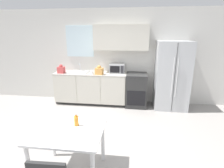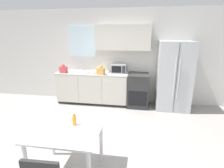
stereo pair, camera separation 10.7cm
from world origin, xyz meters
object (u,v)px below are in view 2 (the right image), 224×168
refrigerator (174,76)px  microwave (119,68)px  oven_range (138,90)px  coffee_mug (94,72)px  drink_bottle (74,120)px  dining_table (66,137)px

refrigerator → microwave: refrigerator is taller
oven_range → coffee_mug: size_ratio=8.79×
microwave → drink_bottle: 2.73m
microwave → dining_table: microwave is taller
coffee_mug → dining_table: size_ratio=0.11×
oven_range → drink_bottle: (-0.89, -2.58, 0.33)m
refrigerator → microwave: size_ratio=4.32×
microwave → drink_bottle: (-0.33, -2.70, -0.25)m
dining_table → coffee_mug: bearing=95.8°
oven_range → dining_table: oven_range is taller
oven_range → coffee_mug: 1.34m
oven_range → refrigerator: (0.94, -0.02, 0.45)m
oven_range → refrigerator: size_ratio=0.51×
refrigerator → drink_bottle: bearing=-125.7°
oven_range → dining_table: size_ratio=0.97×
coffee_mug → dining_table: coffee_mug is taller
oven_range → microwave: (-0.56, 0.12, 0.59)m
refrigerator → microwave: 1.51m
coffee_mug → dining_table: (0.26, -2.57, -0.36)m
microwave → coffee_mug: bearing=-157.4°
refrigerator → drink_bottle: size_ratio=9.32×
coffee_mug → oven_range: bearing=7.1°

